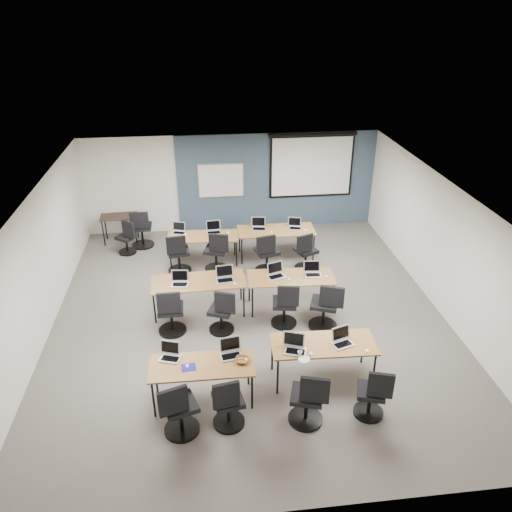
{
  "coord_description": "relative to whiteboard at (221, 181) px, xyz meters",
  "views": [
    {
      "loc": [
        -0.88,
        -8.61,
        5.92
      ],
      "look_at": [
        0.19,
        0.4,
        1.18
      ],
      "focal_mm": 35.0,
      "sensor_mm": 36.0,
      "label": 1
    }
  ],
  "objects": [
    {
      "name": "laptop_0",
      "position": [
        -1.21,
        -6.52,
        -0.66
      ],
      "size": [
        0.32,
        0.27,
        0.24
      ],
      "rotation": [
        0.0,
        0.0,
        -0.32
      ],
      "color": "#BDBDBF",
      "rests_on": "training_table_front_left"
    },
    {
      "name": "task_chair_4",
      "position": [
        -1.28,
        -4.85,
        -1.02
      ],
      "size": [
        0.55,
        0.55,
        1.03
      ],
      "rotation": [
        0.0,
        0.0,
        0.02
      ],
      "color": "black",
      "rests_on": "floor"
    },
    {
      "name": "laptop_6",
      "position": [
        0.89,
        -4.1,
        -0.65
      ],
      "size": [
        0.35,
        0.3,
        0.27
      ],
      "rotation": [
        0.0,
        0.0,
        0.34
      ],
      "color": "silver",
      "rests_on": "training_table_mid_right"
    },
    {
      "name": "mouse_1",
      "position": [
        0.02,
        -6.73,
        -0.71
      ],
      "size": [
        0.08,
        0.11,
        0.04
      ],
      "primitive_type": "ellipsoid",
      "rotation": [
        0.0,
        0.0,
        -0.19
      ],
      "color": "white",
      "rests_on": "training_table_front_left"
    },
    {
      "name": "training_table_mid_right",
      "position": [
        1.2,
        -4.18,
        -0.76
      ],
      "size": [
        1.81,
        0.75,
        0.73
      ],
      "rotation": [
        0.0,
        0.0,
        -0.05
      ],
      "color": "brown",
      "rests_on": "floor"
    },
    {
      "name": "training_table_front_right",
      "position": [
        1.34,
        -6.46,
        -0.77
      ],
      "size": [
        1.76,
        0.73,
        0.73
      ],
      "rotation": [
        0.0,
        0.0,
        -0.04
      ],
      "color": "#966232",
      "rests_on": "floor"
    },
    {
      "name": "mouse_10",
      "position": [
        1.12,
        -1.96,
        -0.71
      ],
      "size": [
        0.09,
        0.12,
        0.04
      ],
      "primitive_type": "ellipsoid",
      "rotation": [
        0.0,
        0.0,
        0.3
      ],
      "color": "white",
      "rests_on": "training_table_back_right"
    },
    {
      "name": "task_chair_11",
      "position": [
        1.85,
        -2.62,
        -1.04
      ],
      "size": [
        0.55,
        0.52,
        1.0
      ],
      "rotation": [
        0.0,
        0.0,
        0.4
      ],
      "color": "black",
      "rests_on": "floor"
    },
    {
      "name": "task_chair_7",
      "position": [
        1.75,
        -5.04,
        -1.01
      ],
      "size": [
        0.6,
        0.58,
        1.05
      ],
      "rotation": [
        0.0,
        0.0,
        -0.35
      ],
      "color": "black",
      "rests_on": "floor"
    },
    {
      "name": "whiteboard",
      "position": [
        0.0,
        0.0,
        0.0
      ],
      "size": [
        1.28,
        0.03,
        0.98
      ],
      "color": "#A0A7AB",
      "rests_on": "wall_back"
    },
    {
      "name": "utility_table",
      "position": [
        -2.76,
        -0.49,
        -0.79
      ],
      "size": [
        0.96,
        0.53,
        0.75
      ],
      "rotation": [
        0.0,
        0.0,
        0.06
      ],
      "color": "black",
      "rests_on": "floor"
    },
    {
      "name": "mouse_6",
      "position": [
        1.14,
        -4.29,
        -0.71
      ],
      "size": [
        0.08,
        0.1,
        0.03
      ],
      "primitive_type": "ellipsoid",
      "rotation": [
        0.0,
        0.0,
        0.22
      ],
      "color": "white",
      "rests_on": "training_table_mid_right"
    },
    {
      "name": "laptop_8",
      "position": [
        -1.15,
        -1.68,
        -0.66
      ],
      "size": [
        0.32,
        0.27,
        0.25
      ],
      "rotation": [
        0.0,
        0.0,
        -0.31
      ],
      "color": "#B7B8BE",
      "rests_on": "training_table_back_left"
    },
    {
      "name": "task_chair_6",
      "position": [
        0.97,
        -4.85,
        -1.04
      ],
      "size": [
        0.52,
        0.52,
        1.0
      ],
      "rotation": [
        0.0,
        0.0,
        -0.15
      ],
      "color": "black",
      "rests_on": "floor"
    },
    {
      "name": "mouse_11",
      "position": [
        1.98,
        -1.93,
        -0.71
      ],
      "size": [
        0.07,
        0.09,
        0.03
      ],
      "primitive_type": "ellipsoid",
      "rotation": [
        0.0,
        0.0,
        -0.13
      ],
      "color": "white",
      "rests_on": "training_table_back_right"
    },
    {
      "name": "laptop_3",
      "position": [
        1.65,
        -6.48,
        -0.66
      ],
      "size": [
        0.34,
        0.29,
        0.26
      ],
      "rotation": [
        0.0,
        0.0,
        0.33
      ],
      "color": "silver",
      "rests_on": "training_table_front_right"
    },
    {
      "name": "mouse_7",
      "position": [
        1.94,
        -4.27,
        -0.71
      ],
      "size": [
        0.08,
        0.11,
        0.04
      ],
      "primitive_type": "ellipsoid",
      "rotation": [
        0.0,
        0.0,
        -0.24
      ],
      "color": "white",
      "rests_on": "training_table_mid_right"
    },
    {
      "name": "training_table_mid_left",
      "position": [
        -0.72,
        -4.12,
        -0.76
      ],
      "size": [
        1.93,
        0.8,
        0.73
      ],
      "rotation": [
        0.0,
        0.0,
        0.04
      ],
      "color": "brown",
      "rests_on": "floor"
    },
    {
      "name": "laptop_10",
      "position": [
        0.84,
        -1.68,
        -0.65
      ],
      "size": [
        0.36,
        0.3,
        0.27
      ],
      "rotation": [
        0.0,
        0.0,
        -0.17
      ],
      "color": "#B3B3BF",
      "rests_on": "training_table_back_right"
    },
    {
      "name": "laptop_9",
      "position": [
        -0.3,
        -1.76,
        -0.65
      ],
      "size": [
        0.36,
        0.31,
        0.27
      ],
      "rotation": [
        0.0,
        0.0,
        0.09
      ],
      "color": "silver",
      "rests_on": "training_table_back_left"
    },
    {
      "name": "mouse_9",
      "position": [
        0.05,
        -1.87,
        -0.71
      ],
      "size": [
        0.08,
        0.11,
        0.04
      ],
      "primitive_type": "ellipsoid",
      "rotation": [
        0.0,
        0.0,
        0.15
      ],
      "color": "white",
      "rests_on": "training_table_back_left"
    },
    {
      "name": "task_chair_8",
      "position": [
        -1.18,
        -2.4,
        -1.02
      ],
      "size": [
        0.56,
        0.56,
        1.04
      ],
      "rotation": [
        0.0,
        0.0,
        0.13
      ],
      "color": "black",
      "rests_on": "floor"
    },
    {
      "name": "training_table_back_left",
      "position": [
        -0.58,
        -1.95,
        -0.77
      ],
      "size": [
        1.72,
        0.71,
        0.73
      ],
      "rotation": [
        0.0,
        0.0,
        -0.07
      ],
      "color": "#A6733C",
      "rests_on": "floor"
    },
    {
      "name": "snack_plate",
      "position": [
        0.93,
        -6.84,
        -0.71
      ],
      "size": [
        0.21,
        0.21,
        0.01
      ],
      "primitive_type": "cylinder",
      "rotation": [
        0.0,
        0.0,
        0.11
      ],
      "color": "white",
      "rests_on": "training_table_front_right"
    },
    {
      "name": "projector_screen",
      "position": [
        2.5,
        -0.02,
        0.44
      ],
      "size": [
        2.4,
        0.1,
        1.82
      ],
      "color": "black",
      "rests_on": "wall_back"
    },
    {
      "name": "task_chair_9",
      "position": [
        -0.27,
        -2.42,
        -1.02
      ],
      "size": [
        0.58,
        0.57,
        1.04
      ],
      "rotation": [
        0.0,
        0.0,
        -0.29
      ],
      "color": "black",
      "rests_on": "floor"
    },
    {
      "name": "mouse_4",
      "position": [
        -0.95,
        -4.3,
        -0.71
      ],
      "size": [
        0.07,
        0.1,
        0.03
      ],
      "primitive_type": "ellipsoid",
      "rotation": [
        0.0,
        0.0,
        0.23
      ],
      "color": "white",
      "rests_on": "training_table_mid_left"
    },
    {
      "name": "spare_chair_b",
      "position": [
        -2.5,
        -1.24,
        -1.06
      ],
      "size": [
        0.53,
        0.46,
        0.95
      ],
      "rotation": [
        0.0,
        0.0,
        -0.65
      ],
      "color": "black",
      "rests_on": "floor"
    },
    {
      "name": "snack_bowl",
      "position": [
        -0.06,
        -6.76,
        -0.69
      ],
      "size": [
        0.3,
        0.3,
        0.06
      ],
      "primitive_type": "imported",
      "rotation": [
        0.0,
        0.0,
        -0.39
      ],
      "color": "olive",
      "rests_on": "training_table_front_left"
    },
    {
      "name": "task_chair_3",
      "position": [
        1.91,
        -7.44,
        -1.05
      ],
      "size": [
        0.49,
        0.48,
        0.96
      ],
      "rotation": [
        0.0,
        0.0,
        -0.31
      ],
      "color": "black",
      "rests_on": "floor"
    },
    {
      "name": "mouse_5",
      "position": [
        0.02,
        -4.34,
        -0.71
      ],
      "size": [
        0.09,
        0.11,
        0.04
      ],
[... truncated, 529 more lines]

